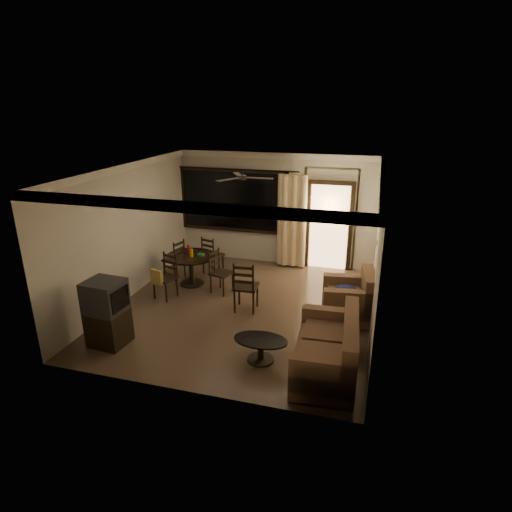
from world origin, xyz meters
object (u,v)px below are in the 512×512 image
(dining_chair_south, at_px, (165,284))
(dining_chair_north, at_px, (213,262))
(dining_table, at_px, (191,262))
(dining_chair_east, at_px, (221,280))
(coffee_table, at_px, (261,346))
(tv_cabinet, at_px, (107,313))
(side_chair, at_px, (246,295))
(dining_chair_west, at_px, (175,266))
(armchair, at_px, (351,300))
(sofa, at_px, (330,352))

(dining_chair_south, distance_m, dining_chair_north, 1.64)
(dining_table, xyz_separation_m, dining_chair_east, (0.80, -0.24, -0.27))
(dining_chair_south, xyz_separation_m, coffee_table, (2.56, -1.72, -0.05))
(dining_chair_east, height_order, dining_chair_south, same)
(tv_cabinet, xyz_separation_m, side_chair, (1.89, 1.84, -0.27))
(dining_chair_east, height_order, side_chair, side_chair)
(dining_chair_west, bearing_deg, tv_cabinet, 20.55)
(dining_chair_south, xyz_separation_m, dining_chair_north, (0.47, 1.58, -0.02))
(dining_chair_north, relative_size, armchair, 0.89)
(dining_table, height_order, dining_chair_south, dining_chair_south)
(dining_chair_east, height_order, coffee_table, dining_chair_east)
(dining_chair_south, relative_size, armchair, 0.89)
(dining_chair_east, relative_size, side_chair, 0.90)
(dining_chair_north, xyz_separation_m, armchair, (3.39, -1.46, 0.11))
(dining_chair_west, bearing_deg, dining_chair_north, 140.67)
(dining_chair_east, xyz_separation_m, dining_chair_south, (-1.05, -0.58, 0.02))
(dining_table, bearing_deg, armchair, -11.11)
(dining_chair_west, xyz_separation_m, armchair, (4.15, -0.94, 0.11))
(dining_chair_south, height_order, coffee_table, dining_chair_south)
(dining_table, height_order, coffee_table, dining_table)
(dining_table, distance_m, dining_chair_north, 0.83)
(dining_table, xyz_separation_m, coffee_table, (2.31, -2.55, -0.29))
(sofa, relative_size, coffee_table, 1.99)
(tv_cabinet, relative_size, sofa, 0.66)
(dining_chair_east, distance_m, dining_chair_south, 1.20)
(dining_chair_east, relative_size, coffee_table, 1.08)
(dining_chair_south, bearing_deg, coffee_table, -17.48)
(dining_table, distance_m, sofa, 4.29)
(side_chair, bearing_deg, dining_chair_north, -54.49)
(dining_table, bearing_deg, dining_chair_east, -16.56)
(dining_table, bearing_deg, dining_chair_west, 156.36)
(dining_chair_east, bearing_deg, dining_chair_north, 46.76)
(dining_chair_south, bearing_deg, armchair, 18.17)
(dining_chair_west, relative_size, side_chair, 0.90)
(tv_cabinet, bearing_deg, dining_chair_east, 70.19)
(sofa, xyz_separation_m, coffee_table, (-1.10, 0.03, -0.11))
(dining_table, xyz_separation_m, tv_cabinet, (-0.33, -2.75, 0.04))
(dining_table, bearing_deg, side_chair, -29.94)
(dining_chair_north, xyz_separation_m, side_chair, (1.35, -1.66, 0.03))
(tv_cabinet, xyz_separation_m, coffee_table, (2.64, 0.20, -0.33))
(dining_chair_east, bearing_deg, armchair, -83.05)
(dining_chair_north, bearing_deg, dining_chair_east, 136.76)
(dining_chair_north, bearing_deg, armchair, 173.11)
(tv_cabinet, relative_size, side_chair, 1.10)
(coffee_table, bearing_deg, dining_chair_south, 146.06)
(dining_chair_north, distance_m, tv_cabinet, 3.56)
(sofa, bearing_deg, dining_chair_east, 135.09)
(armchair, relative_size, side_chair, 1.01)
(dining_table, xyz_separation_m, dining_chair_west, (-0.54, 0.24, -0.27))
(dining_chair_north, relative_size, side_chair, 0.90)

